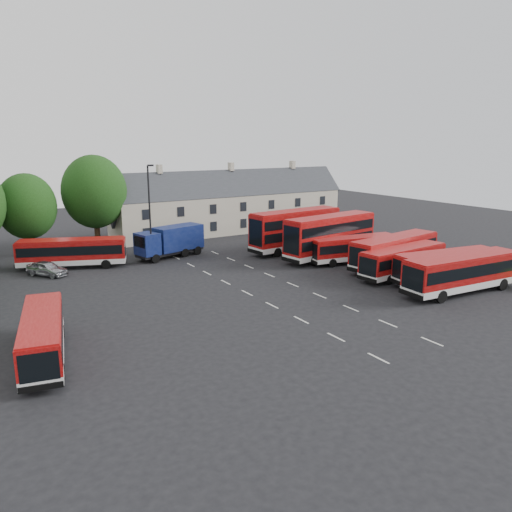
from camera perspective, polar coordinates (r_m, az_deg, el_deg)
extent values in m
plane|color=black|center=(42.79, 0.34, -4.93)|extent=(140.00, 140.00, 0.00)
cube|color=beige|center=(32.59, 13.81, -11.28)|extent=(0.15, 1.80, 0.01)
cube|color=beige|center=(35.24, 9.14, -9.15)|extent=(0.15, 1.80, 0.01)
cube|color=beige|center=(38.12, 5.18, -7.28)|extent=(0.15, 1.80, 0.01)
cube|color=beige|center=(41.19, 1.83, -5.65)|extent=(0.15, 1.80, 0.01)
cube|color=beige|center=(44.41, -1.03, -4.24)|extent=(0.15, 1.80, 0.01)
cube|color=beige|center=(47.75, -3.49, -3.01)|extent=(0.15, 1.80, 0.01)
cube|color=beige|center=(51.18, -5.62, -1.94)|extent=(0.15, 1.80, 0.01)
cube|color=beige|center=(54.69, -7.48, -1.01)|extent=(0.15, 1.80, 0.01)
cube|color=beige|center=(58.26, -9.11, -0.19)|extent=(0.15, 1.80, 0.01)
cube|color=beige|center=(36.11, 19.47, -9.20)|extent=(0.15, 1.80, 0.01)
cube|color=beige|center=(38.52, 14.83, -7.46)|extent=(0.15, 1.80, 0.01)
cube|color=beige|center=(41.17, 10.79, -5.90)|extent=(0.15, 1.80, 0.01)
cube|color=beige|center=(44.03, 7.28, -4.50)|extent=(0.15, 1.80, 0.01)
cube|color=beige|center=(47.05, 4.22, -3.27)|extent=(0.15, 1.80, 0.01)
cube|color=beige|center=(50.22, 1.54, -2.18)|extent=(0.15, 1.80, 0.01)
cube|color=beige|center=(53.49, -0.82, -1.22)|extent=(0.15, 1.80, 0.01)
cube|color=beige|center=(56.86, -2.89, -0.37)|extent=(0.15, 1.80, 0.01)
cube|color=beige|center=(60.30, -4.73, 0.39)|extent=(0.15, 1.80, 0.01)
cylinder|color=black|center=(63.95, -24.38, 1.58)|extent=(0.70, 0.70, 3.50)
ellipsoid|color=black|center=(63.35, -24.73, 5.18)|extent=(6.60, 6.60, 7.59)
cylinder|color=black|center=(66.29, -17.69, 2.81)|extent=(0.70, 0.70, 4.20)
ellipsoid|color=black|center=(65.65, -17.99, 7.00)|extent=(7.92, 7.92, 9.11)
cube|color=beige|center=(74.39, -2.82, 4.99)|extent=(35.00, 7.00, 5.50)
cube|color=#2D3035|center=(74.05, -2.84, 7.10)|extent=(35.70, 7.13, 7.13)
cube|color=beige|center=(69.10, -11.00, 9.75)|extent=(0.60, 0.90, 1.20)
cube|color=beige|center=(73.74, -2.88, 10.17)|extent=(0.60, 0.90, 1.20)
cube|color=beige|center=(79.64, 4.17, 10.37)|extent=(0.60, 0.90, 1.20)
cube|color=silver|center=(47.93, 22.46, -2.91)|extent=(12.19, 3.59, 0.60)
cube|color=#920A09|center=(47.59, 22.60, -1.32)|extent=(12.19, 3.59, 2.13)
cube|color=black|center=(47.58, 22.61, -1.26)|extent=(11.72, 3.62, 1.04)
cube|color=#920A09|center=(47.34, 22.72, -0.01)|extent=(11.95, 3.46, 0.13)
cylinder|color=black|center=(44.41, 20.42, -4.36)|extent=(1.11, 0.38, 1.09)
cylinder|color=black|center=(51.67, 24.15, -2.29)|extent=(1.11, 0.38, 1.09)
cube|color=silver|center=(50.47, 20.90, -2.09)|extent=(11.13, 4.13, 0.54)
cube|color=#920A09|center=(50.18, 21.01, -0.73)|extent=(11.13, 4.13, 1.93)
cube|color=black|center=(50.17, 21.02, -0.67)|extent=(10.71, 4.12, 0.94)
cube|color=#920A09|center=(49.96, 21.11, 0.40)|extent=(10.90, 4.00, 0.12)
cylinder|color=black|center=(47.45, 18.74, -3.20)|extent=(1.02, 0.43, 0.99)
cylinder|color=black|center=(53.70, 22.76, -1.67)|extent=(1.02, 0.43, 0.99)
cube|color=silver|center=(51.59, 16.41, -1.46)|extent=(10.69, 3.27, 0.53)
cube|color=#920A09|center=(51.32, 16.49, -0.17)|extent=(10.69, 3.27, 1.87)
cube|color=black|center=(51.31, 16.50, -0.12)|extent=(10.27, 3.30, 0.91)
cube|color=#920A09|center=(51.11, 16.57, 0.90)|extent=(10.47, 3.16, 0.11)
cylinder|color=black|center=(48.43, 14.99, -2.63)|extent=(0.98, 0.35, 0.96)
cylinder|color=black|center=(54.92, 17.62, -0.96)|extent=(0.98, 0.35, 0.96)
cube|color=silver|center=(54.78, 15.48, -0.45)|extent=(12.27, 4.52, 0.60)
cube|color=#920A09|center=(54.49, 15.57, 0.94)|extent=(12.27, 4.52, 2.13)
cube|color=black|center=(54.48, 15.58, 0.99)|extent=(11.80, 4.51, 1.04)
cube|color=#920A09|center=(54.28, 15.64, 2.09)|extent=(12.01, 4.37, 0.13)
cylinder|color=black|center=(51.10, 14.18, -1.69)|extent=(1.12, 0.47, 1.09)
cylinder|color=black|center=(58.64, 16.59, 0.05)|extent=(1.12, 0.47, 1.09)
cube|color=silver|center=(56.26, 11.05, 0.01)|extent=(10.52, 3.96, 0.51)
cube|color=#920A09|center=(56.01, 11.10, 1.17)|extent=(10.52, 3.96, 1.82)
cube|color=black|center=(56.00, 11.10, 1.22)|extent=(10.13, 3.95, 0.89)
cube|color=#920A09|center=(55.82, 11.14, 2.13)|extent=(10.31, 3.84, 0.11)
cylinder|color=black|center=(53.73, 8.72, -0.80)|extent=(0.96, 0.41, 0.93)
cylinder|color=black|center=(59.00, 13.15, 0.26)|extent=(0.96, 0.41, 0.93)
cube|color=silver|center=(57.56, 8.40, 0.54)|extent=(12.34, 4.29, 0.60)
cube|color=#920A09|center=(57.14, 8.47, 2.63)|extent=(12.34, 4.29, 3.68)
cube|color=black|center=(57.27, 8.44, 1.93)|extent=(11.86, 4.29, 1.04)
cube|color=#920A09|center=(56.83, 8.53, 4.51)|extent=(12.08, 4.15, 0.13)
cylinder|color=black|center=(54.05, 6.58, -0.56)|extent=(1.13, 0.45, 1.10)
cylinder|color=black|center=(61.26, 9.98, 0.95)|extent=(1.13, 0.45, 1.10)
cube|color=black|center=(57.01, 8.49, 3.34)|extent=(11.86, 4.29, 1.04)
cube|color=silver|center=(61.11, 4.51, 1.38)|extent=(12.43, 3.93, 0.61)
cube|color=#920A09|center=(60.70, 4.54, 3.38)|extent=(12.43, 3.93, 3.72)
cube|color=black|center=(60.83, 4.53, 2.71)|extent=(11.95, 3.95, 1.06)
cube|color=#920A09|center=(60.41, 4.58, 5.18)|extent=(12.17, 3.80, 0.13)
cylinder|color=black|center=(57.74, 2.43, 0.41)|extent=(1.14, 0.42, 1.11)
cylinder|color=black|center=(64.67, 6.35, 1.72)|extent=(1.14, 0.42, 1.11)
cube|color=black|center=(60.59, 4.56, 4.06)|extent=(11.95, 3.95, 1.06)
cube|color=silver|center=(33.91, -23.08, -9.71)|extent=(4.15, 10.28, 0.50)
cube|color=#920A09|center=(33.51, -23.25, -7.91)|extent=(4.15, 10.28, 1.78)
cube|color=black|center=(33.49, -23.26, -7.84)|extent=(4.13, 9.90, 0.87)
cube|color=#920A09|center=(33.20, -23.40, -6.40)|extent=(4.02, 10.07, 0.11)
cylinder|color=black|center=(31.01, -21.28, -12.22)|extent=(0.42, 0.94, 0.91)
cylinder|color=black|center=(37.07, -24.50, -8.32)|extent=(0.42, 0.94, 0.91)
cube|color=silver|center=(56.37, -20.18, -0.50)|extent=(11.05, 6.28, 0.55)
cube|color=#920A09|center=(56.10, -20.28, 0.73)|extent=(11.05, 6.28, 1.93)
cube|color=black|center=(56.09, -20.29, 0.78)|extent=(10.67, 6.18, 0.94)
cube|color=#920A09|center=(55.91, -20.36, 1.75)|extent=(10.82, 6.11, 0.12)
cylinder|color=black|center=(56.08, -23.86, -1.17)|extent=(1.02, 0.62, 0.99)
cylinder|color=black|center=(57.01, -16.53, -0.36)|extent=(1.02, 0.62, 0.99)
cube|color=black|center=(58.48, -9.77, 0.49)|extent=(8.37, 4.00, 0.30)
cube|color=#0D184D|center=(56.53, -12.32, 1.36)|extent=(2.56, 2.93, 2.43)
cube|color=black|center=(55.95, -13.16, 1.58)|extent=(0.61, 2.11, 1.21)
cube|color=#0D184D|center=(58.84, -8.91, 2.11)|extent=(6.20, 3.82, 2.73)
cylinder|color=black|center=(56.03, -11.43, -0.29)|extent=(1.05, 0.51, 1.01)
cylinder|color=black|center=(61.19, -8.07, 0.97)|extent=(1.05, 0.51, 1.01)
imported|color=#A5A7AD|center=(54.01, -22.77, -1.32)|extent=(3.95, 4.54, 1.48)
cylinder|color=black|center=(55.44, -12.03, 4.60)|extent=(0.19, 0.19, 10.62)
cube|color=black|center=(54.98, -11.97, 10.10)|extent=(0.67, 0.37, 0.19)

